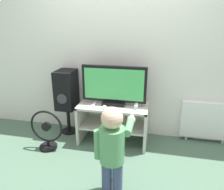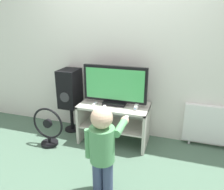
{
  "view_description": "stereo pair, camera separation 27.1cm",
  "coord_description": "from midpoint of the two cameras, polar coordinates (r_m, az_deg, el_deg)",
  "views": [
    {
      "loc": [
        0.57,
        -2.48,
        1.67
      ],
      "look_at": [
        0.0,
        0.15,
        0.73
      ],
      "focal_mm": 35.0,
      "sensor_mm": 36.0,
      "label": 1
    },
    {
      "loc": [
        0.83,
        -2.41,
        1.67
      ],
      "look_at": [
        0.0,
        0.15,
        0.73
      ],
      "focal_mm": 35.0,
      "sensor_mm": 36.0,
      "label": 2
    }
  ],
  "objects": [
    {
      "name": "remote_primary",
      "position": [
        3.0,
        -7.29,
        -2.47
      ],
      "size": [
        0.03,
        0.13,
        0.03
      ],
      "color": "white",
      "rests_on": "tv_stand"
    },
    {
      "name": "speaker_tower",
      "position": [
        3.31,
        -14.12,
        0.95
      ],
      "size": [
        0.27,
        0.35,
        0.98
      ],
      "color": "black",
      "rests_on": "ground_plane"
    },
    {
      "name": "child",
      "position": [
        2.1,
        -3.64,
        -12.99
      ],
      "size": [
        0.36,
        0.52,
        0.94
      ],
      "color": "#3F4C72",
      "rests_on": "ground_plane"
    },
    {
      "name": "floor_fan",
      "position": [
        3.12,
        -19.09,
        -9.14
      ],
      "size": [
        0.46,
        0.24,
        0.56
      ],
      "color": "black",
      "rests_on": "ground_plane"
    },
    {
      "name": "game_console",
      "position": [
        2.9,
        3.76,
        -2.83
      ],
      "size": [
        0.04,
        0.16,
        0.05
      ],
      "color": "white",
      "rests_on": "tv_stand"
    },
    {
      "name": "ground_plane",
      "position": [
        3.05,
        -3.24,
        -14.12
      ],
      "size": [
        16.0,
        16.0,
        0.0
      ],
      "primitive_type": "plane",
      "color": "#4C6B56"
    },
    {
      "name": "television",
      "position": [
        2.94,
        -2.14,
        2.37
      ],
      "size": [
        0.88,
        0.2,
        0.53
      ],
      "color": "black",
      "rests_on": "tv_stand"
    },
    {
      "name": "wall_back",
      "position": [
        3.13,
        -0.83,
        12.38
      ],
      "size": [
        10.0,
        0.06,
        2.6
      ],
      "color": "silver",
      "rests_on": "ground_plane"
    },
    {
      "name": "remote_secondary",
      "position": [
        2.87,
        -4.59,
        -3.4
      ],
      "size": [
        0.07,
        0.13,
        0.03
      ],
      "color": "white",
      "rests_on": "tv_stand"
    },
    {
      "name": "radiator",
      "position": [
        3.3,
        21.39,
        -6.27
      ],
      "size": [
        0.71,
        0.08,
        0.59
      ],
      "color": "white",
      "rests_on": "ground_plane"
    },
    {
      "name": "tv_stand",
      "position": [
        3.08,
        -2.13,
        -5.99
      ],
      "size": [
        0.96,
        0.5,
        0.56
      ],
      "color": "beige",
      "rests_on": "ground_plane"
    }
  ]
}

